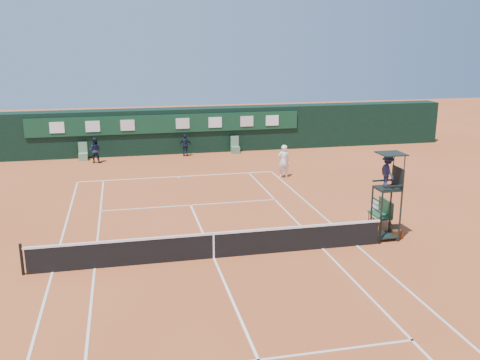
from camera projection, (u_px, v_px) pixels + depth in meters
name	position (u px, v px, depth m)	size (l,w,h in m)	color
ground	(214.00, 258.00, 19.04)	(90.00, 90.00, 0.00)	#C35B2E
court_lines	(214.00, 258.00, 19.03)	(11.05, 23.85, 0.01)	white
tennis_net	(214.00, 245.00, 18.90)	(12.90, 0.10, 1.10)	black
back_wall	(167.00, 131.00, 36.33)	(40.00, 1.65, 3.00)	black
linesman_chair_left	(83.00, 155.00, 34.30)	(0.55, 0.50, 1.15)	#5C8D69
linesman_chair_right	(235.00, 149.00, 36.39)	(0.55, 0.50, 1.15)	#537F5A
umpire_chair	(388.00, 178.00, 20.26)	(0.96, 0.95, 3.42)	black
player_bench	(383.00, 212.00, 22.26)	(0.56, 1.20, 1.10)	#1A4226
tennis_bag	(395.00, 232.00, 21.19)	(0.38, 0.86, 0.32)	black
cooler	(379.00, 209.00, 23.46)	(0.57, 0.57, 0.65)	white
tennis_ball	(173.00, 205.00, 25.04)	(0.07, 0.07, 0.07)	#B5CE2F
player	(284.00, 161.00, 29.89)	(0.68, 0.45, 1.86)	white
ball_kid_left	(95.00, 150.00, 33.47)	(0.78, 0.61, 1.60)	black
ball_kid_right	(185.00, 145.00, 35.37)	(0.85, 0.36, 1.46)	black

